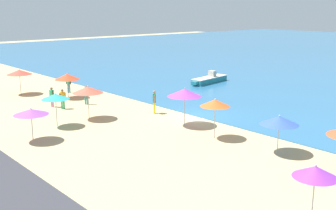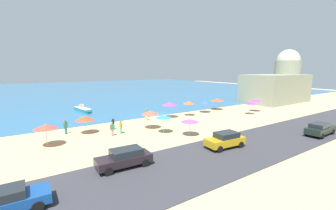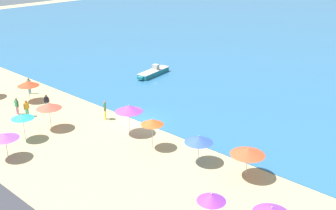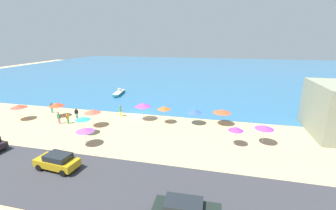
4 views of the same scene
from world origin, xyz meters
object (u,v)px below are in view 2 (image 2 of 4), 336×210
object	(u,v)px
bather_1	(121,126)
skiff_nearshore	(83,109)
beach_umbrella_2	(46,127)
beach_umbrella_7	(170,104)
beach_umbrella_8	(250,103)
beach_umbrella_3	(217,100)
bather_0	(66,126)
beach_umbrella_9	(205,102)
harbor_fortress	(279,84)
parked_car_0	(320,129)
bather_4	(112,128)
bather_2	(113,123)
beach_umbrella_4	(150,113)
parked_car_2	(125,158)
parked_car_3	(2,201)
beach_umbrella_5	(85,118)
beach_umbrella_1	(163,117)
bather_3	(146,114)
beach_umbrella_10	(256,101)
parked_car_1	(225,140)
beach_umbrella_0	(189,103)
beach_umbrella_6	(190,121)

from	to	relation	value
bather_1	skiff_nearshore	xyz separation A→B (m)	(-0.34, 17.58, -0.51)
beach_umbrella_2	beach_umbrella_7	distance (m)	18.55
beach_umbrella_8	bather_1	xyz separation A→B (m)	(-23.08, 1.48, -1.10)
beach_umbrella_3	bather_0	world-z (taller)	beach_umbrella_3
beach_umbrella_2	beach_umbrella_7	bearing A→B (deg)	13.39
beach_umbrella_9	harbor_fortress	world-z (taller)	harbor_fortress
beach_umbrella_3	beach_umbrella_8	world-z (taller)	beach_umbrella_8
beach_umbrella_8	parked_car_0	distance (m)	13.02
bather_0	bather_4	size ratio (longest dim) A/B	1.07
bather_2	harbor_fortress	world-z (taller)	harbor_fortress
beach_umbrella_4	bather_4	bearing A→B (deg)	-176.44
beach_umbrella_9	bather_1	bearing A→B (deg)	-166.92
beach_umbrella_9	parked_car_2	distance (m)	24.94
parked_car_3	beach_umbrella_9	bearing A→B (deg)	27.69
beach_umbrella_5	skiff_nearshore	xyz separation A→B (m)	(3.23, 15.21, -1.54)
beach_umbrella_4	beach_umbrella_5	world-z (taller)	beach_umbrella_4
bather_4	beach_umbrella_7	bearing A→B (deg)	21.71
beach_umbrella_1	bather_3	bearing A→B (deg)	77.62
beach_umbrella_3	beach_umbrella_5	xyz separation A→B (m)	(-25.05, -2.43, -0.02)
beach_umbrella_5	beach_umbrella_10	world-z (taller)	beach_umbrella_10
parked_car_0	parked_car_2	bearing A→B (deg)	168.28
beach_umbrella_7	parked_car_2	bearing A→B (deg)	-135.31
beach_umbrella_4	beach_umbrella_5	bearing A→B (deg)	162.60
beach_umbrella_1	harbor_fortress	bearing A→B (deg)	11.00
beach_umbrella_1	parked_car_1	size ratio (longest dim) A/B	0.57
beach_umbrella_0	beach_umbrella_7	size ratio (longest dim) A/B	0.97
beach_umbrella_3	beach_umbrella_7	size ratio (longest dim) A/B	0.93
beach_umbrella_4	parked_car_3	world-z (taller)	beach_umbrella_4
skiff_nearshore	beach_umbrella_9	bearing A→B (deg)	-36.82
beach_umbrella_8	beach_umbrella_0	bearing A→B (deg)	152.85
beach_umbrella_9	skiff_nearshore	bearing A→B (deg)	143.18
beach_umbrella_2	bather_1	xyz separation A→B (m)	(8.04, 0.20, -1.19)
beach_umbrella_6	harbor_fortress	size ratio (longest dim) A/B	0.13
beach_umbrella_0	beach_umbrella_3	distance (m)	8.19
beach_umbrella_5	beach_umbrella_1	bearing A→B (deg)	-32.73
beach_umbrella_2	parked_car_3	bearing A→B (deg)	-106.49
skiff_nearshore	beach_umbrella_5	bearing A→B (deg)	-101.98
beach_umbrella_5	bather_2	bearing A→B (deg)	-1.91
beach_umbrella_9	parked_car_3	bearing A→B (deg)	-152.31
beach_umbrella_2	skiff_nearshore	world-z (taller)	beach_umbrella_2
beach_umbrella_9	parked_car_3	size ratio (longest dim) A/B	0.49
beach_umbrella_0	bather_0	distance (m)	19.09
beach_umbrella_7	beach_umbrella_3	bearing A→B (deg)	3.51
beach_umbrella_6	skiff_nearshore	world-z (taller)	beach_umbrella_6
beach_umbrella_7	bather_2	distance (m)	10.41
harbor_fortress	bather_4	bearing A→B (deg)	-173.47
beach_umbrella_10	bather_1	bearing A→B (deg)	179.30
beach_umbrella_2	bather_3	bearing A→B (deg)	19.02
beach_umbrella_1	beach_umbrella_0	bearing A→B (deg)	34.59
parked_car_2	beach_umbrella_8	bearing A→B (deg)	16.20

